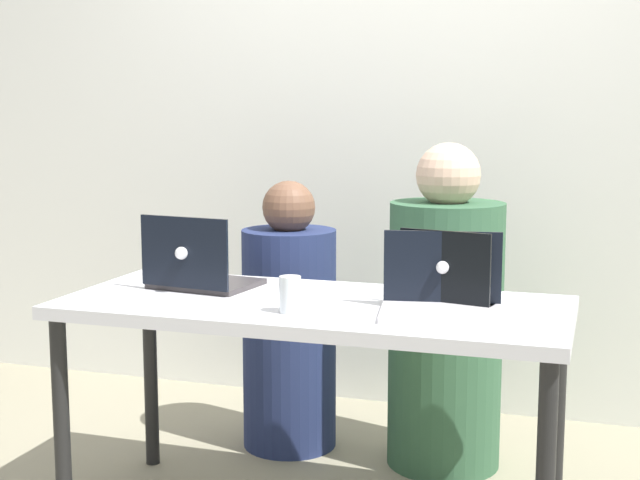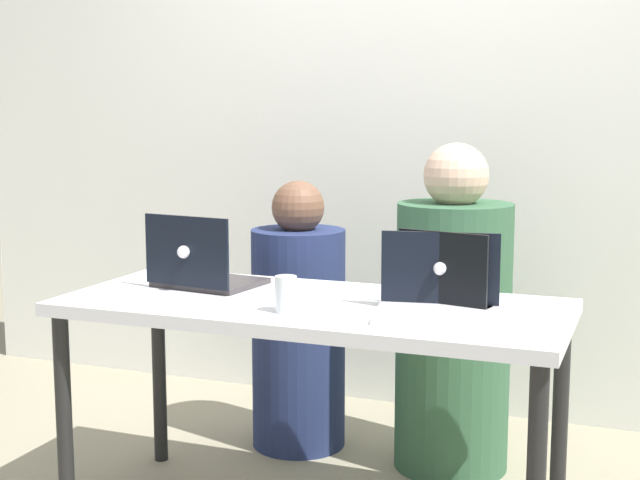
{
  "view_description": "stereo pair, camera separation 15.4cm",
  "coord_description": "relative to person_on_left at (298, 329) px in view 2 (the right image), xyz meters",
  "views": [
    {
      "loc": [
        0.84,
        -2.53,
        1.3
      ],
      "look_at": [
        0.0,
        0.07,
        0.9
      ],
      "focal_mm": 50.0,
      "sensor_mm": 36.0,
      "label": 1
    },
    {
      "loc": [
        0.98,
        -2.48,
        1.3
      ],
      "look_at": [
        0.0,
        0.07,
        0.9
      ],
      "focal_mm": 50.0,
      "sensor_mm": 36.0,
      "label": 2
    }
  ],
  "objects": [
    {
      "name": "back_wall",
      "position": [
        0.3,
        0.66,
        0.88
      ],
      "size": [
        4.5,
        0.1,
        2.68
      ],
      "primitive_type": "cube",
      "color": "white",
      "rests_on": "ground"
    },
    {
      "name": "desk",
      "position": [
        0.3,
        -0.62,
        0.19
      ],
      "size": [
        1.54,
        0.66,
        0.72
      ],
      "color": "silver",
      "rests_on": "ground"
    },
    {
      "name": "laptop_back_left",
      "position": [
        -0.12,
        -0.55,
        0.31
      ],
      "size": [
        0.35,
        0.31,
        0.25
      ],
      "rotation": [
        0.0,
        0.0,
        3.01
      ],
      "color": "#383436",
      "rests_on": "desk"
    },
    {
      "name": "person_on_right",
      "position": [
        0.6,
        0.0,
        0.07
      ],
      "size": [
        0.48,
        0.48,
        1.19
      ],
      "rotation": [
        0.0,
        0.0,
        3.31
      ],
      "color": "#335D3E",
      "rests_on": "ground"
    },
    {
      "name": "water_glass_center",
      "position": [
        0.29,
        -0.79,
        0.31
      ],
      "size": [
        0.06,
        0.06,
        0.11
      ],
      "color": "white",
      "rests_on": "desk"
    },
    {
      "name": "laptop_back_right",
      "position": [
        0.71,
        -0.52,
        0.31
      ],
      "size": [
        0.33,
        0.3,
        0.23
      ],
      "rotation": [
        0.0,
        0.0,
        2.93
      ],
      "color": "silver",
      "rests_on": "desk"
    },
    {
      "name": "laptop_front_right",
      "position": [
        0.71,
        -0.67,
        0.31
      ],
      "size": [
        0.38,
        0.29,
        0.23
      ],
      "rotation": [
        0.0,
        0.0,
        0.17
      ],
      "color": "silver",
      "rests_on": "desk"
    },
    {
      "name": "person_on_left",
      "position": [
        0.0,
        0.0,
        0.0
      ],
      "size": [
        0.43,
        0.43,
        1.04
      ],
      "rotation": [
        0.0,
        0.0,
        2.92
      ],
      "color": "navy",
      "rests_on": "ground"
    }
  ]
}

